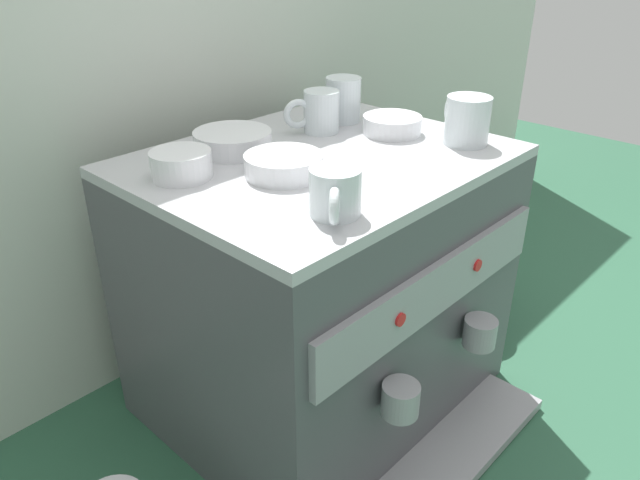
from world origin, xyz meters
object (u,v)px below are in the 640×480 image
ceramic_cup_0 (319,112)px  ceramic_cup_2 (466,120)px  ceramic_bowl_3 (392,125)px  ceramic_cup_3 (341,100)px  ceramic_bowl_1 (181,165)px  ceramic_bowl_0 (284,165)px  espresso_machine (322,286)px  coffee_grinder (457,236)px  ceramic_cup_1 (335,193)px  ceramic_bowl_2 (233,142)px

ceramic_cup_0 → ceramic_cup_2: (0.12, -0.22, 0.00)m
ceramic_bowl_3 → ceramic_cup_3: bearing=93.4°
ceramic_bowl_1 → ceramic_bowl_3: (0.38, -0.10, -0.00)m
ceramic_bowl_0 → ceramic_bowl_1: ceramic_bowl_1 is taller
espresso_machine → ceramic_bowl_1: 0.35m
coffee_grinder → ceramic_bowl_3: bearing=178.0°
ceramic_cup_0 → ceramic_bowl_0: size_ratio=0.82×
ceramic_bowl_0 → espresso_machine: bearing=8.9°
coffee_grinder → ceramic_cup_1: bearing=-165.9°
ceramic_cup_2 → ceramic_bowl_0: size_ratio=0.92×
ceramic_bowl_0 → ceramic_bowl_3: same height
ceramic_cup_1 → ceramic_cup_3: bearing=40.6°
ceramic_cup_2 → ceramic_bowl_1: size_ratio=1.21×
ceramic_bowl_1 → ceramic_bowl_3: ceramic_bowl_1 is taller
ceramic_cup_0 → ceramic_bowl_3: 0.13m
ceramic_cup_1 → ceramic_cup_2: bearing=5.4°
ceramic_cup_1 → ceramic_bowl_0: 0.16m
ceramic_bowl_0 → ceramic_cup_1: bearing=-109.5°
ceramic_cup_1 → ceramic_bowl_3: bearing=25.7°
ceramic_cup_0 → ceramic_cup_1: (-0.24, -0.26, -0.01)m
ceramic_bowl_3 → ceramic_bowl_1: bearing=165.7°
ceramic_cup_1 → ceramic_bowl_0: ceramic_cup_1 is taller
ceramic_cup_0 → ceramic_cup_1: bearing=-133.4°
ceramic_cup_0 → coffee_grinder: size_ratio=0.24×
ceramic_cup_0 → coffee_grinder: bearing=-17.6°
ceramic_cup_3 → ceramic_bowl_1: 0.38m
espresso_machine → ceramic_bowl_1: (-0.21, 0.09, 0.27)m
ceramic_bowl_1 → coffee_grinder: size_ratio=0.23×
ceramic_cup_2 → ceramic_bowl_3: ceramic_cup_2 is taller
ceramic_cup_0 → ceramic_bowl_2: 0.18m
espresso_machine → ceramic_bowl_2: (-0.08, 0.12, 0.26)m
ceramic_cup_3 → coffee_grinder: ceramic_cup_3 is taller
ceramic_bowl_0 → ceramic_bowl_3: size_ratio=1.13×
ceramic_cup_3 → ceramic_bowl_0: ceramic_cup_3 is taller
ceramic_cup_1 → ceramic_bowl_0: size_ratio=0.75×
ceramic_bowl_1 → ceramic_bowl_2: size_ratio=0.70×
ceramic_bowl_0 → ceramic_bowl_1: 0.15m
ceramic_cup_3 → ceramic_bowl_3: size_ratio=1.00×
ceramic_cup_1 → ceramic_bowl_2: ceramic_cup_1 is taller
ceramic_cup_3 → ceramic_bowl_0: bearing=-155.2°
ceramic_cup_2 → ceramic_cup_3: (-0.05, 0.24, 0.00)m
ceramic_cup_0 → ceramic_cup_3: 0.08m
ceramic_bowl_0 → ceramic_bowl_2: 0.14m
espresso_machine → ceramic_bowl_3: (0.17, -0.01, 0.26)m
ceramic_cup_2 → ceramic_bowl_1: ceramic_cup_2 is taller
ceramic_bowl_1 → espresso_machine: bearing=-22.8°
ceramic_bowl_0 → ceramic_bowl_2: ceramic_bowl_2 is taller
ceramic_bowl_0 → coffee_grinder: size_ratio=0.30×
ceramic_bowl_2 → coffee_grinder: bearing=-15.4°
ceramic_cup_0 → ceramic_cup_3: ceramic_cup_3 is taller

